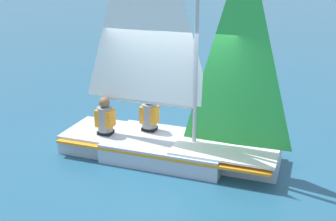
# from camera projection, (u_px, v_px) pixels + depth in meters

# --- Properties ---
(ground_plane) EXTENTS (260.00, 260.00, 0.00)m
(ground_plane) POSITION_uv_depth(u_px,v_px,m) (168.00, 157.00, 8.41)
(ground_plane) COLOR #235675
(sailboat_main) EXTENTS (2.10, 4.45, 5.54)m
(sailboat_main) POSITION_uv_depth(u_px,v_px,m) (169.00, 119.00, 8.14)
(sailboat_main) COLOR #B2BCCC
(sailboat_main) RESTS_ON ground_plane
(sailor_helm) EXTENTS (0.34, 0.38, 1.16)m
(sailor_helm) POSITION_uv_depth(u_px,v_px,m) (149.00, 119.00, 8.65)
(sailor_helm) COLOR black
(sailor_helm) RESTS_ON ground_plane
(sailor_crew) EXTENTS (0.34, 0.38, 1.16)m
(sailor_crew) POSITION_uv_depth(u_px,v_px,m) (105.00, 123.00, 8.46)
(sailor_crew) COLOR black
(sailor_crew) RESTS_ON ground_plane
(buoy_marker) EXTENTS (0.55, 0.55, 1.10)m
(buoy_marker) POSITION_uv_depth(u_px,v_px,m) (169.00, 41.00, 19.55)
(buoy_marker) COLOR red
(buoy_marker) RESTS_ON ground_plane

